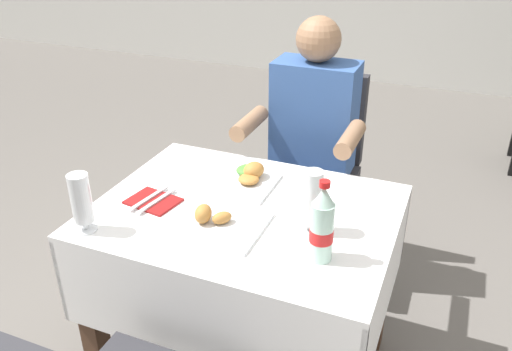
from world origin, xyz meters
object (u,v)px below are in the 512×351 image
(main_dining_table, at_px, (245,254))
(chair_far_diner_seat, at_px, (310,165))
(cola_bottle_primary, at_px, (322,226))
(seated_diner_far, at_px, (309,145))
(plate_far_diner, at_px, (247,177))
(beer_glass_middle, at_px, (312,202))
(napkin_cutlery_set, at_px, (153,201))
(plate_near_camera, at_px, (219,222))
(beer_glass_left, at_px, (82,203))

(main_dining_table, xyz_separation_m, chair_far_diner_seat, (0.00, 0.78, -0.01))
(main_dining_table, height_order, chair_far_diner_seat, chair_far_diner_seat)
(cola_bottle_primary, bearing_deg, chair_far_diner_seat, 108.28)
(seated_diner_far, relative_size, cola_bottle_primary, 4.91)
(plate_far_diner, xyz_separation_m, beer_glass_middle, (0.31, -0.22, 0.09))
(cola_bottle_primary, bearing_deg, beer_glass_middle, 117.73)
(chair_far_diner_seat, bearing_deg, seated_diner_far, -78.39)
(seated_diner_far, xyz_separation_m, napkin_cutlery_set, (-0.33, -0.75, 0.04))
(plate_near_camera, xyz_separation_m, plate_far_diner, (-0.04, 0.31, 0.01))
(main_dining_table, bearing_deg, plate_near_camera, -104.63)
(beer_glass_middle, bearing_deg, chair_far_diner_seat, 106.68)
(plate_near_camera, distance_m, plate_far_diner, 0.31)
(plate_near_camera, height_order, plate_far_diner, plate_far_diner)
(beer_glass_left, bearing_deg, plate_near_camera, 25.33)
(chair_far_diner_seat, height_order, beer_glass_left, chair_far_diner_seat)
(chair_far_diner_seat, height_order, plate_far_diner, chair_far_diner_seat)
(plate_near_camera, bearing_deg, seated_diner_far, 85.99)
(main_dining_table, distance_m, chair_far_diner_seat, 0.78)
(beer_glass_left, distance_m, napkin_cutlery_set, 0.27)
(main_dining_table, height_order, beer_glass_left, beer_glass_left)
(napkin_cutlery_set, bearing_deg, plate_far_diner, 46.58)
(beer_glass_left, relative_size, napkin_cutlery_set, 1.01)
(plate_near_camera, bearing_deg, main_dining_table, 75.37)
(seated_diner_far, height_order, beer_glass_middle, seated_diner_far)
(plate_far_diner, height_order, napkin_cutlery_set, plate_far_diner)
(seated_diner_far, relative_size, plate_near_camera, 4.94)
(beer_glass_middle, distance_m, napkin_cutlery_set, 0.57)
(plate_near_camera, bearing_deg, chair_far_diner_seat, 87.88)
(seated_diner_far, relative_size, beer_glass_middle, 5.97)
(main_dining_table, xyz_separation_m, beer_glass_middle, (0.25, -0.04, 0.29))
(chair_far_diner_seat, height_order, seated_diner_far, seated_diner_far)
(chair_far_diner_seat, relative_size, plate_near_camera, 3.80)
(plate_near_camera, relative_size, beer_glass_left, 1.29)
(plate_near_camera, bearing_deg, beer_glass_middle, 17.21)
(main_dining_table, height_order, seated_diner_far, seated_diner_far)
(cola_bottle_primary, bearing_deg, seated_diner_far, 109.11)
(beer_glass_left, bearing_deg, cola_bottle_primary, 10.80)
(plate_near_camera, height_order, cola_bottle_primary, cola_bottle_primary)
(chair_far_diner_seat, bearing_deg, main_dining_table, -90.00)
(main_dining_table, height_order, plate_near_camera, plate_near_camera)
(plate_near_camera, xyz_separation_m, cola_bottle_primary, (0.35, -0.04, 0.10))
(chair_far_diner_seat, bearing_deg, beer_glass_left, -110.88)
(chair_far_diner_seat, distance_m, napkin_cutlery_set, 0.93)
(chair_far_diner_seat, xyz_separation_m, plate_near_camera, (-0.03, -0.90, 0.21))
(chair_far_diner_seat, relative_size, beer_glass_middle, 4.60)
(main_dining_table, height_order, plate_far_diner, plate_far_diner)
(main_dining_table, relative_size, beer_glass_middle, 4.77)
(seated_diner_far, height_order, plate_far_diner, seated_diner_far)
(beer_glass_middle, relative_size, cola_bottle_primary, 0.82)
(plate_far_diner, height_order, beer_glass_left, beer_glass_left)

